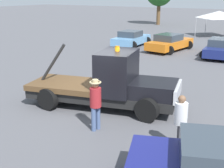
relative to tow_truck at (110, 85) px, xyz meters
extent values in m
plane|color=#545459|center=(-0.37, -0.10, -0.98)|extent=(160.00, 160.00, 0.00)
cube|color=black|center=(-0.37, -0.10, -0.45)|extent=(6.18, 3.25, 0.35)
cube|color=black|center=(1.69, 0.45, 0.00)|extent=(2.04, 2.06, 0.55)
cube|color=silver|center=(2.54, 0.68, -0.03)|extent=(0.58, 1.76, 0.50)
cube|color=black|center=(0.26, 0.07, 0.54)|extent=(1.77, 2.26, 1.63)
cube|color=brown|center=(-1.80, -0.48, -0.17)|extent=(3.37, 2.68, 0.22)
cylinder|color=black|center=(-2.41, -0.64, 0.72)|extent=(1.18, 0.42, 1.63)
cylinder|color=orange|center=(0.26, 0.07, 1.46)|extent=(0.18, 0.18, 0.20)
cylinder|color=black|center=(1.37, 1.34, -0.54)|extent=(0.88, 0.26, 0.88)
cylinder|color=black|center=(1.86, -0.48, -0.54)|extent=(0.88, 0.26, 0.88)
cylinder|color=black|center=(-2.47, 0.32, -0.54)|extent=(0.88, 0.26, 0.88)
cylinder|color=black|center=(-1.98, -1.50, -0.54)|extent=(0.88, 0.26, 0.88)
cylinder|color=black|center=(3.56, -2.95, -0.64)|extent=(0.68, 0.22, 0.68)
cylinder|color=#38383D|center=(3.56, -1.73, -0.57)|extent=(0.15, 0.15, 0.82)
cylinder|color=#38383D|center=(3.63, -1.92, -0.57)|extent=(0.15, 0.15, 0.82)
cylinder|color=white|center=(3.60, -1.83, 0.17)|extent=(0.38, 0.38, 0.65)
sphere|color=brown|center=(3.60, -1.83, 0.61)|extent=(0.22, 0.22, 0.22)
cylinder|color=#475B84|center=(0.70, -2.13, -0.56)|extent=(0.16, 0.16, 0.83)
cylinder|color=#475B84|center=(0.74, -1.92, -0.56)|extent=(0.16, 0.16, 0.83)
cylinder|color=maroon|center=(0.72, -2.02, 0.18)|extent=(0.38, 0.38, 0.66)
sphere|color=#A87A56|center=(0.72, -2.02, 0.62)|extent=(0.23, 0.23, 0.23)
torus|color=tan|center=(0.72, -2.02, 0.70)|extent=(0.39, 0.39, 0.06)
cylinder|color=tan|center=(0.72, -2.02, 0.75)|extent=(0.20, 0.20, 0.10)
cube|color=#669ED1|center=(-6.63, 13.58, -0.44)|extent=(2.00, 4.35, 0.60)
cube|color=#333D47|center=(-6.62, 13.37, 0.11)|extent=(1.66, 1.87, 0.50)
cylinder|color=black|center=(-7.55, 14.98, -0.64)|extent=(0.68, 0.22, 0.68)
cylinder|color=black|center=(-5.87, 15.07, -0.64)|extent=(0.68, 0.22, 0.68)
cylinder|color=black|center=(-7.40, 12.09, -0.64)|extent=(0.68, 0.22, 0.68)
cylinder|color=black|center=(-5.71, 12.18, -0.64)|extent=(0.68, 0.22, 0.68)
cube|color=orange|center=(-2.99, 13.33, -0.44)|extent=(2.34, 4.86, 0.60)
cube|color=#333D47|center=(-3.02, 13.10, 0.11)|extent=(1.81, 2.14, 0.50)
cylinder|color=black|center=(-3.66, 15.01, -0.64)|extent=(0.68, 0.22, 0.68)
cylinder|color=black|center=(-1.95, 14.81, -0.64)|extent=(0.68, 0.22, 0.68)
cylinder|color=black|center=(-4.03, 11.85, -0.64)|extent=(0.68, 0.22, 0.68)
cylinder|color=black|center=(-2.32, 11.65, -0.64)|extent=(0.68, 0.22, 0.68)
cube|color=navy|center=(1.10, 13.10, -0.44)|extent=(2.39, 5.03, 0.60)
cube|color=#333D47|center=(1.12, 12.86, 0.11)|extent=(1.86, 2.20, 0.50)
cylinder|color=black|center=(0.03, 14.64, -0.64)|extent=(0.68, 0.22, 0.68)
cylinder|color=black|center=(0.39, 11.36, -0.64)|extent=(0.68, 0.22, 0.68)
cylinder|color=#9E9EA3|center=(-3.77, 21.93, -0.03)|extent=(0.07, 0.07, 1.90)
cylinder|color=#9E9EA3|center=(-3.77, 25.50, -0.03)|extent=(0.07, 0.07, 1.90)
pyramid|color=white|center=(-1.98, 23.72, 1.30)|extent=(3.57, 3.57, 0.74)
cylinder|color=brown|center=(-12.44, 31.83, 0.31)|extent=(0.51, 0.51, 2.57)
camera|label=1|loc=(6.42, -9.92, 3.52)|focal=50.00mm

